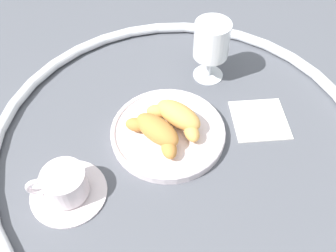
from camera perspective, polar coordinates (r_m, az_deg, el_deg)
name	(u,v)px	position (r m, az deg, el deg)	size (l,w,h in m)	color
ground_plane	(180,143)	(0.74, 1.87, -2.56)	(2.20, 2.20, 0.00)	#4C4F56
table_chrome_rim	(180,139)	(0.73, 1.90, -2.00)	(0.74, 0.74, 0.02)	silver
pastry_plate	(168,132)	(0.74, 0.00, -0.94)	(0.23, 0.23, 0.02)	silver
croissant_large	(177,117)	(0.73, 1.44, 1.45)	(0.12, 0.11, 0.04)	#D6994C
croissant_small	(156,131)	(0.71, -1.82, -0.81)	(0.12, 0.10, 0.04)	#BC7A38
coffee_cup_near	(65,186)	(0.68, -15.30, -8.76)	(0.14, 0.14, 0.06)	silver
juice_glass_left	(212,42)	(0.81, 6.62, 12.53)	(0.08, 0.08, 0.14)	white
folded_napkin	(260,119)	(0.80, 13.71, 1.03)	(0.11, 0.11, 0.01)	silver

